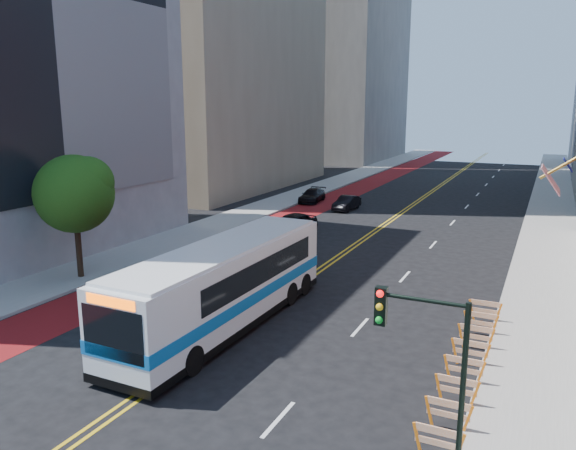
{
  "coord_description": "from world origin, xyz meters",
  "views": [
    {
      "loc": [
        11.7,
        -15.93,
        9.5
      ],
      "look_at": [
        0.41,
        8.0,
        3.74
      ],
      "focal_mm": 35.0,
      "sensor_mm": 36.0,
      "label": 1
    }
  ],
  "objects_px": {
    "street_tree": "(75,191)",
    "car_b": "(347,203)",
    "traffic_signal": "(426,355)",
    "transit_bus": "(226,284)",
    "car_a": "(292,224)",
    "car_c": "(312,196)"
  },
  "relations": [
    {
      "from": "traffic_signal",
      "to": "street_tree",
      "type": "bearing_deg",
      "value": 155.18
    },
    {
      "from": "street_tree",
      "to": "car_b",
      "type": "bearing_deg",
      "value": 75.99
    },
    {
      "from": "street_tree",
      "to": "car_b",
      "type": "distance_m",
      "value": 26.72
    },
    {
      "from": "car_a",
      "to": "car_c",
      "type": "relative_size",
      "value": 1.07
    },
    {
      "from": "car_b",
      "to": "car_c",
      "type": "relative_size",
      "value": 0.88
    },
    {
      "from": "street_tree",
      "to": "car_b",
      "type": "height_order",
      "value": "street_tree"
    },
    {
      "from": "traffic_signal",
      "to": "car_c",
      "type": "height_order",
      "value": "traffic_signal"
    },
    {
      "from": "transit_bus",
      "to": "car_b",
      "type": "xyz_separation_m",
      "value": [
        -4.35,
        27.93,
        -1.27
      ]
    },
    {
      "from": "street_tree",
      "to": "transit_bus",
      "type": "distance_m",
      "value": 11.38
    },
    {
      "from": "transit_bus",
      "to": "car_a",
      "type": "relative_size",
      "value": 2.83
    },
    {
      "from": "car_a",
      "to": "car_c",
      "type": "distance_m",
      "value": 14.18
    },
    {
      "from": "transit_bus",
      "to": "car_c",
      "type": "xyz_separation_m",
      "value": [
        -8.79,
        30.41,
        -1.27
      ]
    },
    {
      "from": "transit_bus",
      "to": "car_c",
      "type": "distance_m",
      "value": 31.68
    },
    {
      "from": "traffic_signal",
      "to": "transit_bus",
      "type": "bearing_deg",
      "value": 143.97
    },
    {
      "from": "street_tree",
      "to": "traffic_signal",
      "type": "height_order",
      "value": "street_tree"
    },
    {
      "from": "street_tree",
      "to": "car_c",
      "type": "distance_m",
      "value": 28.46
    },
    {
      "from": "car_a",
      "to": "car_c",
      "type": "xyz_separation_m",
      "value": [
        -4.1,
        13.58,
        -0.16
      ]
    },
    {
      "from": "traffic_signal",
      "to": "car_a",
      "type": "relative_size",
      "value": 1.07
    },
    {
      "from": "street_tree",
      "to": "traffic_signal",
      "type": "distance_m",
      "value": 22.79
    },
    {
      "from": "car_b",
      "to": "car_c",
      "type": "height_order",
      "value": "car_c"
    },
    {
      "from": "car_b",
      "to": "transit_bus",
      "type": "bearing_deg",
      "value": -77.44
    },
    {
      "from": "traffic_signal",
      "to": "car_c",
      "type": "bearing_deg",
      "value": 116.44
    }
  ]
}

